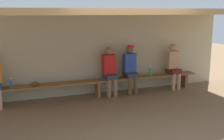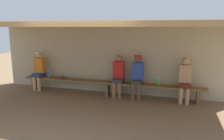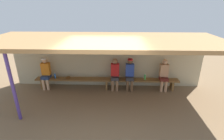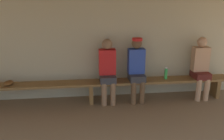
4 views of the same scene
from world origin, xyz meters
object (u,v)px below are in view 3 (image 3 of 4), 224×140
object	(u,v)px
water_bottle_blue	(55,76)
baseball_glove_worn	(68,78)
player_middle	(130,73)
support_post	(13,88)
player_shirtless_tan	(46,72)
player_with_sunglasses	(115,73)
water_bottle_green	(145,77)
player_rightmost	(164,74)
bench	(107,81)

from	to	relation	value
water_bottle_blue	baseball_glove_worn	world-z (taller)	water_bottle_blue
player_middle	support_post	bearing A→B (deg)	-149.57
player_shirtless_tan	baseball_glove_worn	xyz separation A→B (m)	(0.93, -0.01, -0.24)
water_bottle_blue	baseball_glove_worn	size ratio (longest dim) A/B	1.00
support_post	player_with_sunglasses	distance (m)	3.66
player_middle	baseball_glove_worn	xyz separation A→B (m)	(-2.59, -0.01, -0.24)
support_post	player_shirtless_tan	bearing A→B (deg)	88.13
water_bottle_blue	water_bottle_green	bearing A→B (deg)	-0.15
player_middle	water_bottle_blue	xyz separation A→B (m)	(-3.14, 0.01, -0.17)
player_shirtless_tan	player_rightmost	world-z (taller)	player_shirtless_tan
player_middle	player_rightmost	size ratio (longest dim) A/B	1.01
support_post	player_middle	size ratio (longest dim) A/B	1.64
player_rightmost	baseball_glove_worn	xyz separation A→B (m)	(-3.99, -0.01, -0.22)
support_post	player_rightmost	size ratio (longest dim) A/B	1.65
support_post	baseball_glove_worn	distance (m)	2.39
player_shirtless_tan	player_with_sunglasses	distance (m)	2.91
player_with_sunglasses	support_post	bearing A→B (deg)	-144.74
water_bottle_blue	support_post	bearing A→B (deg)	-101.81
player_with_sunglasses	player_rightmost	distance (m)	2.01
player_shirtless_tan	water_bottle_blue	distance (m)	0.41
player_rightmost	baseball_glove_worn	distance (m)	3.99
bench	baseball_glove_worn	xyz separation A→B (m)	(-1.63, -0.01, 0.12)
bench	player_with_sunglasses	bearing A→B (deg)	0.50
support_post	baseball_glove_worn	world-z (taller)	support_post
player_middle	water_bottle_green	size ratio (longest dim) A/B	5.33
support_post	player_rightmost	distance (m)	5.42
support_post	player_with_sunglasses	size ratio (longest dim) A/B	1.65
player_with_sunglasses	water_bottle_green	distance (m)	1.25
player_middle	player_rightmost	bearing A→B (deg)	-0.02
support_post	player_shirtless_tan	distance (m)	2.13
bench	player_middle	world-z (taller)	player_middle
support_post	water_bottle_green	distance (m)	4.74
support_post	player_with_sunglasses	bearing A→B (deg)	35.26
bench	player_middle	xyz separation A→B (m)	(0.96, 0.00, 0.36)
baseball_glove_worn	bench	bearing A→B (deg)	-72.58
water_bottle_green	bench	bearing A→B (deg)	-179.92
player_shirtless_tan	player_with_sunglasses	bearing A→B (deg)	-0.01
player_with_sunglasses	baseball_glove_worn	bearing A→B (deg)	-179.60
bench	player_shirtless_tan	distance (m)	2.58
player_shirtless_tan	water_bottle_blue	xyz separation A→B (m)	(0.37, 0.01, -0.17)
bench	player_rightmost	xyz separation A→B (m)	(2.36, 0.00, 0.34)
player_middle	bench	bearing A→B (deg)	-179.79
player_with_sunglasses	water_bottle_green	xyz separation A→B (m)	(1.24, -0.00, -0.15)
support_post	player_middle	xyz separation A→B (m)	(3.58, 2.10, -0.35)
player_with_sunglasses	water_bottle_green	world-z (taller)	player_with_sunglasses
player_with_sunglasses	player_middle	bearing A→B (deg)	0.05
support_post	player_rightmost	xyz separation A→B (m)	(4.98, 2.10, -0.37)
bench	player_rightmost	world-z (taller)	player_rightmost
player_rightmost	water_bottle_blue	bearing A→B (deg)	179.89
player_middle	water_bottle_blue	bearing A→B (deg)	179.85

